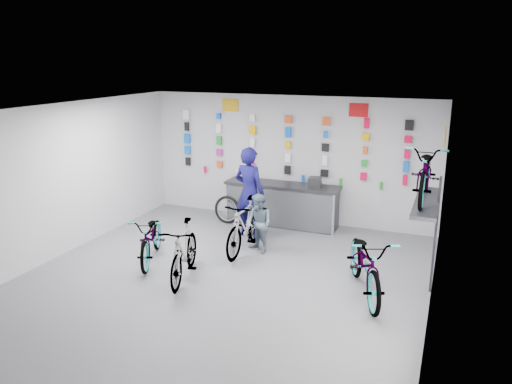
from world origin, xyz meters
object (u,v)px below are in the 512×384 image
at_px(bike_left, 152,237).
at_px(bike_right, 366,263).
at_px(customer, 259,224).
at_px(bike_center, 184,252).
at_px(bike_service, 245,226).
at_px(clerk, 249,192).
at_px(counter, 282,205).

height_order(bike_left, bike_right, bike_right).
distance_m(bike_left, bike_right, 4.10).
height_order(bike_left, customer, customer).
bearing_deg(bike_center, bike_right, -4.09).
bearing_deg(bike_service, bike_right, -21.31).
bearing_deg(bike_left, clerk, 35.40).
relative_size(counter, bike_service, 1.47).
xyz_separation_m(bike_left, clerk, (1.23, 1.97, 0.53)).
distance_m(counter, clerk, 1.20).
xyz_separation_m(bike_right, customer, (-2.33, 1.08, 0.05)).
xyz_separation_m(bike_service, clerk, (-0.26, 0.86, 0.45)).
distance_m(clerk, customer, 1.03).
distance_m(bike_right, bike_service, 2.79).
height_order(counter, bike_right, bike_right).
relative_size(bike_center, bike_service, 0.95).
height_order(bike_left, clerk, clerk).
relative_size(counter, bike_right, 1.28).
bearing_deg(bike_center, customer, 50.75).
bearing_deg(bike_right, customer, 132.92).
height_order(bike_center, customer, customer).
bearing_deg(counter, bike_center, -100.26).
bearing_deg(customer, clerk, 154.80).
bearing_deg(bike_left, bike_center, -49.24).
xyz_separation_m(counter, bike_center, (-0.63, -3.48, 0.04)).
bearing_deg(customer, counter, 124.93).
relative_size(bike_service, customer, 1.51).
xyz_separation_m(bike_right, bike_service, (-2.60, 1.01, -0.00)).
relative_size(bike_right, customer, 1.74).
xyz_separation_m(clerk, customer, (0.53, -0.79, -0.40)).
relative_size(counter, bike_left, 1.49).
height_order(counter, bike_left, counter).
bearing_deg(bike_service, counter, 85.59).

